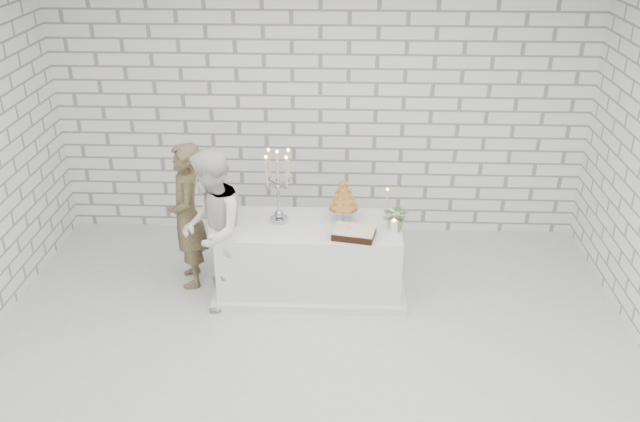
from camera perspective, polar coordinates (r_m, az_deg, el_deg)
The scene contains 12 objects.
ground at distance 6.18m, azimuth -0.90°, elevation -12.15°, with size 6.00×5.00×0.01m, color silver.
ceiling at distance 4.93m, azimuth -1.15°, elevation 16.42°, with size 6.00×5.00×0.01m, color white.
wall_back at distance 7.71m, azimuth 0.03°, elevation 8.53°, with size 6.00×0.01×3.00m, color white.
cake_table at distance 6.90m, azimuth -0.82°, elevation -3.93°, with size 1.80×0.80×0.75m, color white.
groom at distance 6.99m, azimuth -11.06°, elevation -0.39°, with size 0.56×0.37×1.54m, color #4B3C28.
bride at distance 6.57m, azimuth -9.04°, elevation -1.60°, with size 0.79×0.61×1.62m, color white.
candelabra at distance 6.63m, azimuth -3.54°, elevation 2.05°, with size 0.31×0.31×0.76m, color #A7A6B1, non-canonical shape.
croquembouche at distance 6.71m, azimuth 1.98°, elevation 0.93°, with size 0.29×0.29×0.46m, color #A0672A, non-canonical shape.
chocolate_cake at distance 6.49m, azimuth 2.88°, elevation -1.85°, with size 0.39×0.28×0.08m, color black.
pillar_candle at distance 6.60m, azimuth 6.22°, elevation -1.29°, with size 0.08×0.08×0.12m, color white.
extra_taper at distance 6.79m, azimuth 5.63°, elevation 0.52°, with size 0.06×0.06×0.32m, color beige.
flowers at distance 6.61m, azimuth 6.50°, elevation -0.49°, with size 0.25×0.22×0.28m, color #3C6033.
Camera 1 is at (0.29, -4.85, 3.83)m, focal length 38.13 mm.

